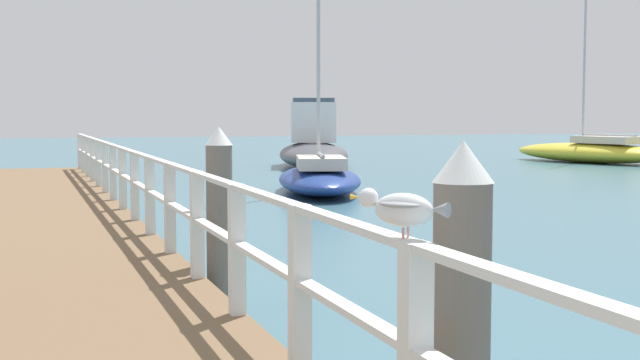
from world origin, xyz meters
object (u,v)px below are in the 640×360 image
Objects in this scene: dock_piling_far at (219,215)px; boat_2 at (319,177)px; seagull_foreground at (402,208)px; boat_5 at (313,144)px; boat_1 at (591,151)px; dock_piling_near at (461,337)px.

dock_piling_far is 0.23× the size of boat_2.
dock_piling_far is at bearing -97.93° from boat_2.
dock_piling_far is 5.56m from seagull_foreground.
boat_1 is at bearing 11.10° from boat_5.
dock_piling_far is 0.21× the size of boat_5.
boat_1 is 0.96× the size of boat_5.
seagull_foreground is at bearing -158.27° from dock_piling_near.
dock_piling_near is at bearing -18.61° from seagull_foreground.
boat_5 is (8.77, 28.28, -0.07)m from dock_piling_near.
boat_1 reaches higher than boat_5.
boat_1 reaches higher than boat_2.
boat_5 reaches higher than dock_piling_far.
seagull_foreground is at bearing -91.48° from boat_5.
seagull_foreground is 34.62m from boat_1.
dock_piling_near is 0.21× the size of boat_5.
dock_piling_near is 1.00× the size of dock_piling_far.
dock_piling_near is 5.35m from dock_piling_far.
boat_5 is at bearing 160.09° from boat_1.
boat_2 is (-15.55, -9.72, -0.07)m from boat_1.
dock_piling_near reaches higher than seagull_foreground.
dock_piling_far is (0.00, 5.35, 0.00)m from dock_piling_near.
dock_piling_near and dock_piling_far have the same top height.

